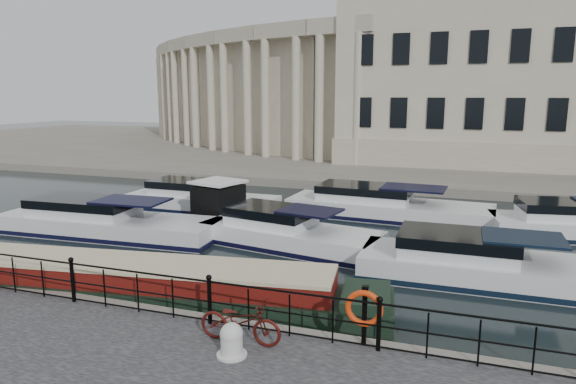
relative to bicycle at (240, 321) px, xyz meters
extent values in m
plane|color=black|center=(-1.08, 2.88, -1.05)|extent=(160.00, 160.00, 0.00)
cube|color=#6B665B|center=(-1.08, 41.88, -0.77)|extent=(120.00, 42.00, 0.55)
cylinder|color=black|center=(-5.08, 0.63, 0.05)|extent=(0.10, 0.10, 1.10)
sphere|color=black|center=(-5.08, 0.63, 0.65)|extent=(0.14, 0.14, 0.14)
cylinder|color=black|center=(-1.08, 0.63, 0.05)|extent=(0.10, 0.10, 1.10)
sphere|color=black|center=(-1.08, 0.63, 0.65)|extent=(0.14, 0.14, 0.14)
cylinder|color=black|center=(2.92, 0.63, 0.05)|extent=(0.10, 0.10, 1.10)
sphere|color=black|center=(2.92, 0.63, 0.65)|extent=(0.14, 0.14, 0.14)
cylinder|color=black|center=(-1.08, 0.63, 0.55)|extent=(24.00, 0.05, 0.05)
cylinder|color=black|center=(-1.08, 0.63, 0.05)|extent=(24.00, 0.04, 0.04)
cylinder|color=black|center=(-1.08, 0.63, -0.42)|extent=(24.00, 0.04, 0.04)
cube|color=#ADA38C|center=(4.92, 35.88, 6.50)|extent=(20.00, 14.00, 14.00)
cube|color=#9E937F|center=(4.92, 35.88, 0.50)|extent=(20.30, 14.30, 2.00)
cube|color=#ADA38C|center=(-4.40, 31.90, 5.00)|extent=(5.73, 4.06, 11.00)
cube|color=#9E937F|center=(-4.84, 29.95, 9.90)|extent=(5.62, 2.73, 1.20)
cylinder|color=#ADA38C|center=(-3.36, 29.04, 4.40)|extent=(0.70, 0.70, 9.80)
cylinder|color=#ADA38C|center=(-6.56, 29.75, 4.40)|extent=(0.70, 0.70, 9.80)
cube|color=#ADA38C|center=(-9.36, 33.32, 5.00)|extent=(5.90, 4.56, 11.00)
cube|color=#9E937F|center=(-10.03, 31.44, 9.90)|extent=(5.62, 3.30, 1.20)
cylinder|color=#ADA38C|center=(-8.67, 30.35, 4.40)|extent=(0.70, 0.70, 9.80)
cylinder|color=#ADA38C|center=(-11.76, 31.44, 4.40)|extent=(0.70, 0.70, 9.80)
cube|color=#ADA38C|center=(-14.11, 35.32, 5.00)|extent=(5.99, 4.99, 11.00)
cube|color=#9E937F|center=(-15.00, 33.53, 9.90)|extent=(5.55, 3.83, 1.20)
cylinder|color=#ADA38C|center=(-13.78, 32.29, 4.40)|extent=(0.70, 0.70, 9.80)
cylinder|color=#ADA38C|center=(-16.72, 33.75, 4.40)|extent=(0.70, 0.70, 9.80)
cube|color=#ADA38C|center=(-18.59, 37.88, 5.00)|extent=(5.99, 5.36, 11.00)
cube|color=#9E937F|center=(-19.69, 36.21, 9.90)|extent=(5.40, 4.29, 1.20)
cylinder|color=#ADA38C|center=(-18.62, 34.83, 4.40)|extent=(0.70, 0.70, 9.80)
cylinder|color=#ADA38C|center=(-21.37, 36.63, 4.40)|extent=(0.70, 0.70, 9.80)
cube|color=#ADA38C|center=(-22.73, 40.95, 5.00)|extent=(5.91, 5.64, 11.00)
cube|color=#9E937F|center=(-24.02, 39.42, 9.90)|extent=(5.16, 4.70, 1.20)
cylinder|color=#ADA38C|center=(-23.13, 37.93, 4.40)|extent=(0.70, 0.70, 9.80)
cylinder|color=#ADA38C|center=(-25.64, 40.04, 4.40)|extent=(0.70, 0.70, 9.80)
cube|color=#ADA38C|center=(-26.47, 44.50, 5.00)|extent=(5.74, 5.85, 11.00)
cube|color=#9E937F|center=(-27.94, 43.13, 9.90)|extent=(4.86, 5.04, 1.20)
cylinder|color=#ADA38C|center=(-27.23, 41.55, 4.40)|extent=(0.70, 0.70, 9.80)
cylinder|color=#ADA38C|center=(-29.47, 43.94, 4.40)|extent=(0.70, 0.70, 9.80)
cube|color=#ADA38C|center=(-29.77, 48.47, 5.00)|extent=(5.49, 5.97, 11.00)
cube|color=#9E937F|center=(-31.38, 47.29, 9.90)|extent=(4.48, 5.30, 1.20)
cylinder|color=#ADA38C|center=(-30.87, 45.63, 4.40)|extent=(0.70, 0.70, 9.80)
cylinder|color=#ADA38C|center=(-32.81, 48.28, 4.40)|extent=(0.70, 0.70, 9.80)
cube|color=#ADA38C|center=(-32.56, 52.81, 5.00)|extent=(5.16, 6.00, 11.00)
cube|color=#9E937F|center=(-34.30, 51.83, 9.90)|extent=(4.04, 5.49, 1.20)
cylinder|color=#ADA38C|center=(-33.99, 50.12, 4.40)|extent=(0.70, 0.70, 9.80)
cylinder|color=#ADA38C|center=(-35.60, 52.98, 4.40)|extent=(0.70, 0.70, 9.80)
cube|color=#ADA38C|center=(-34.81, 57.44, 5.00)|extent=(4.76, 5.95, 11.00)
cube|color=#9E937F|center=(-36.66, 56.68, 9.90)|extent=(3.54, 5.60, 1.20)
cylinder|color=#ADA38C|center=(-36.56, 54.95, 4.40)|extent=(0.70, 0.70, 9.80)
cylinder|color=#ADA38C|center=(-37.81, 57.98, 4.40)|extent=(0.70, 0.70, 9.80)
imported|color=#420F0B|center=(0.00, 0.00, 0.00)|extent=(1.90, 0.68, 1.00)
cylinder|color=silver|center=(0.07, -0.60, -0.26)|extent=(0.46, 0.46, 0.48)
sphere|color=silver|center=(0.07, -0.60, -0.02)|extent=(0.48, 0.48, 0.48)
cylinder|color=silver|center=(0.07, -0.60, -0.48)|extent=(0.64, 0.64, 0.05)
cylinder|color=black|center=(2.59, 0.78, 0.16)|extent=(0.11, 0.11, 1.31)
cube|color=black|center=(2.59, 0.78, 0.81)|extent=(0.13, 0.13, 0.09)
torus|color=red|center=(2.59, 0.70, 0.37)|extent=(0.83, 0.13, 0.83)
cube|color=black|center=(-4.88, 2.23, -0.95)|extent=(15.88, 4.21, 0.94)
cube|color=#5A100C|center=(-4.88, 2.23, -0.30)|extent=(12.72, 3.47, 0.73)
cube|color=beige|center=(-4.88, 2.23, 0.10)|extent=(12.73, 3.53, 0.10)
cube|color=#6B665B|center=(-5.94, 10.80, -1.00)|extent=(3.18, 2.88, 0.22)
cube|color=black|center=(-5.94, 10.80, 0.05)|extent=(2.20, 2.20, 1.60)
cube|color=white|center=(-5.94, 10.80, 1.00)|extent=(2.42, 2.42, 0.11)
cube|color=silver|center=(-9.74, 7.99, -0.85)|extent=(9.89, 3.14, 1.20)
cube|color=black|center=(-9.74, 7.99, -0.93)|extent=(9.98, 3.17, 0.18)
cube|color=silver|center=(-10.92, 7.93, 0.00)|extent=(4.49, 2.41, 0.90)
cube|color=black|center=(-8.57, 8.04, 0.50)|extent=(3.02, 2.02, 0.08)
cube|color=white|center=(-1.85, 8.84, -0.85)|extent=(7.52, 3.82, 1.20)
cube|color=black|center=(-1.85, 8.84, -0.93)|extent=(7.59, 3.86, 0.18)
cube|color=white|center=(-2.70, 9.00, 0.00)|extent=(3.56, 2.65, 0.90)
cube|color=black|center=(-1.00, 8.68, 0.50)|extent=(2.44, 2.15, 0.08)
cube|color=silver|center=(5.34, 7.28, -0.85)|extent=(8.00, 2.75, 1.20)
cube|color=black|center=(5.34, 7.28, -0.93)|extent=(8.08, 2.77, 0.18)
cube|color=silver|center=(4.39, 7.28, 0.00)|extent=(3.60, 2.25, 0.90)
cube|color=black|center=(6.30, 7.28, 0.50)|extent=(2.40, 1.92, 0.08)
cube|color=white|center=(-8.22, 13.47, -0.85)|extent=(7.85, 2.66, 1.20)
cube|color=black|center=(-8.22, 13.47, -0.93)|extent=(7.93, 2.68, 0.18)
cube|color=white|center=(-9.16, 13.48, 0.00)|extent=(3.55, 2.14, 0.90)
cube|color=black|center=(-7.28, 13.45, 0.50)|extent=(2.37, 1.81, 0.08)
cube|color=white|center=(1.09, 14.96, -0.85)|extent=(9.87, 3.46, 1.20)
cube|color=black|center=(1.09, 14.96, -0.93)|extent=(9.96, 3.49, 0.18)
cube|color=white|center=(-0.07, 15.04, 0.00)|extent=(4.50, 2.62, 0.90)
cube|color=black|center=(2.26, 14.89, 0.50)|extent=(3.03, 2.18, 0.08)
cube|color=white|center=(8.37, 13.92, 0.00)|extent=(3.43, 2.55, 0.90)
camera|label=1|loc=(4.40, -9.56, 4.90)|focal=32.00mm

